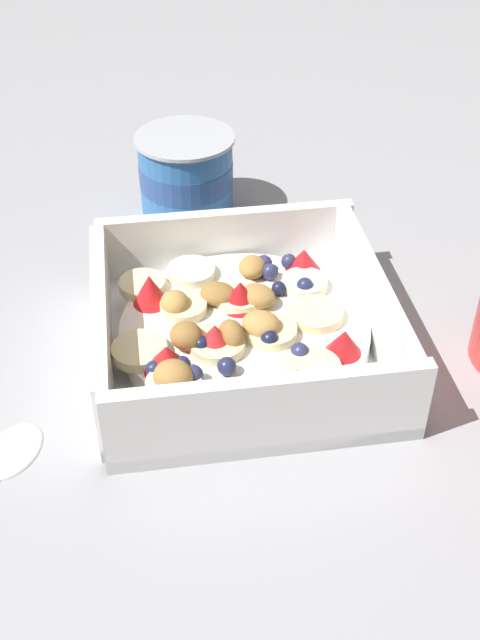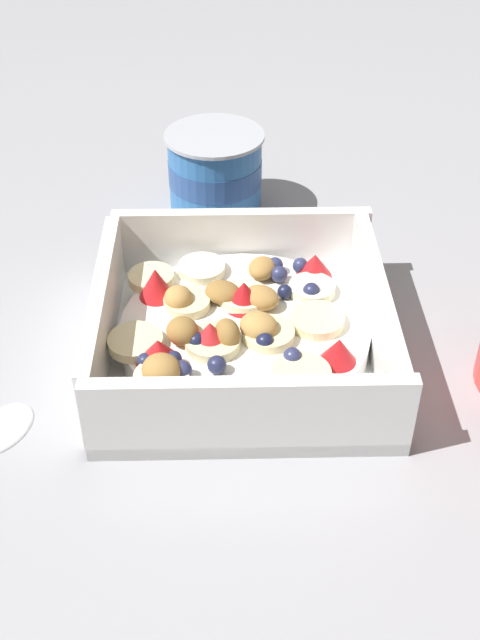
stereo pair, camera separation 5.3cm
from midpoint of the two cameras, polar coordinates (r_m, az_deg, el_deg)
name	(u,v)px [view 1 (the left image)]	position (r m, az deg, el deg)	size (l,w,h in m)	color
ground_plane	(240,335)	(0.57, -2.67, -1.21)	(2.40, 2.40, 0.00)	#9E9EA3
fruit_bowl	(238,331)	(0.54, -2.97, -0.88)	(0.20, 0.20, 0.06)	white
yogurt_cup	(186,175)	(0.69, -6.15, 10.32)	(0.09, 0.09, 0.07)	#3370B7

